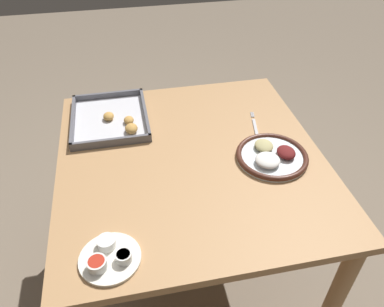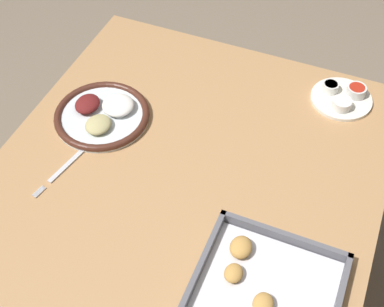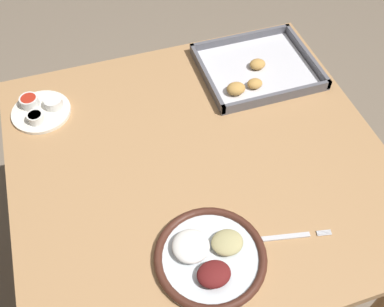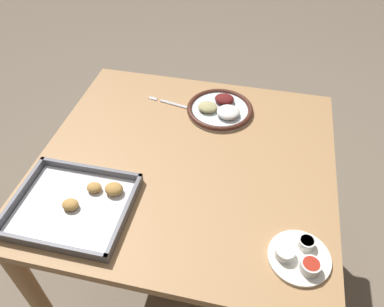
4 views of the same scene
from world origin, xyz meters
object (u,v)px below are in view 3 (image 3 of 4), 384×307
Objects in this scene: dinner_plate at (210,256)px; baking_tray at (256,70)px; saucer_plate at (40,109)px; fork at (282,237)px.

dinner_plate is 0.74× the size of baking_tray.
dinner_plate is at bearing -122.28° from baking_tray.
saucer_plate is (-0.31, 0.59, 0.00)m from dinner_plate.
baking_tray is at bearing -2.79° from saucer_plate.
saucer_plate is (-0.50, 0.59, 0.01)m from fork.
fork is 0.77m from saucer_plate.
fork is (0.18, -0.00, -0.01)m from dinner_plate.
dinner_plate is 0.66m from baking_tray.
dinner_plate is at bearing -169.24° from fork.
saucer_plate and baking_tray have the same top height.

